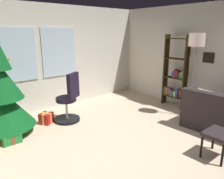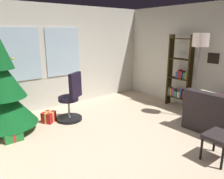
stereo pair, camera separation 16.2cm
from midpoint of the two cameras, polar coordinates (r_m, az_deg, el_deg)
name	(u,v)px [view 1 (the left image)]	position (r m, az deg, el deg)	size (l,w,h in m)	color
ground_plane	(138,153)	(3.81, 5.62, -16.33)	(5.21, 5.85, 0.10)	beige
wall_back_with_windows	(53,57)	(5.75, -16.04, 8.12)	(5.21, 0.12, 2.57)	beige
wall_right_with_frames	(221,60)	(5.53, 25.83, 6.90)	(0.12, 5.85, 2.57)	beige
footstool	(219,136)	(3.77, 25.15, -10.96)	(0.45, 0.38, 0.43)	black
holiday_tree	(0,93)	(4.56, -28.23, -0.82)	(1.17, 1.17, 2.46)	#4C331E
gift_box_red	(46,118)	(4.95, -17.76, -7.18)	(0.33, 0.33, 0.24)	red
gift_box_green	(11,138)	(4.38, -25.88, -11.46)	(0.32, 0.23, 0.18)	#1E722D
office_chair	(69,102)	(4.83, -12.24, -3.33)	(0.57, 0.58, 1.09)	black
bookshelf	(175,76)	(5.85, 15.46, 3.45)	(0.18, 0.64, 1.85)	black
floor_lamp	(196,47)	(5.08, 20.32, 10.44)	(0.34, 0.34, 1.89)	slate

